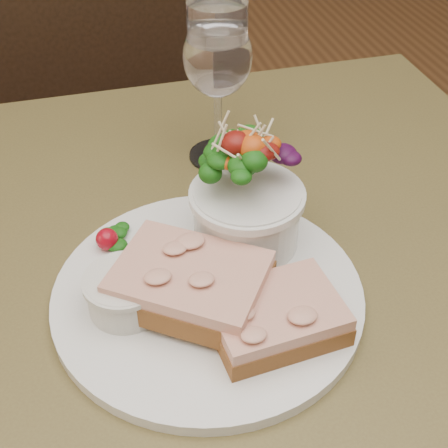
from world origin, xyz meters
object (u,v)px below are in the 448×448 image
object	(u,v)px
dinner_plate	(208,294)
sandwich_front	(276,316)
salad_bowl	(247,193)
wine_glass	(218,62)
chair_far	(116,198)
sandwich_back	(190,283)
ramekin	(125,291)
cafe_table	(219,343)

from	to	relation	value
dinner_plate	sandwich_front	distance (m)	0.08
salad_bowl	wine_glass	xyz separation A→B (m)	(0.02, 0.17, 0.05)
chair_far	sandwich_back	size ratio (longest dim) A/B	5.66
dinner_plate	salad_bowl	distance (m)	0.10
sandwich_front	sandwich_back	xyz separation A→B (m)	(-0.06, 0.05, 0.01)
sandwich_back	wine_glass	bearing A→B (deg)	105.00
sandwich_back	ramekin	xyz separation A→B (m)	(-0.06, 0.01, -0.01)
chair_far	dinner_plate	bearing A→B (deg)	81.97
ramekin	sandwich_front	bearing A→B (deg)	-25.80
chair_far	wine_glass	xyz separation A→B (m)	(0.10, -0.55, 0.58)
wine_glass	salad_bowl	bearing A→B (deg)	-95.42
chair_far	sandwich_front	distance (m)	0.97
dinner_plate	wine_glass	world-z (taller)	wine_glass
cafe_table	sandwich_back	xyz separation A→B (m)	(-0.04, -0.04, 0.14)
sandwich_front	salad_bowl	size ratio (longest dim) A/B	0.91
chair_far	ramekin	size ratio (longest dim) A/B	13.69
chair_far	sandwich_front	bearing A→B (deg)	84.81
dinner_plate	sandwich_front	size ratio (longest dim) A/B	2.46
sandwich_front	salad_bowl	distance (m)	0.12
wine_glass	cafe_table	bearing A→B (deg)	-104.72
sandwich_back	wine_glass	xyz separation A→B (m)	(0.09, 0.24, 0.09)
sandwich_back	wine_glass	size ratio (longest dim) A/B	0.91
cafe_table	dinner_plate	size ratio (longest dim) A/B	2.83
sandwich_front	wine_glass	size ratio (longest dim) A/B	0.66
cafe_table	dinner_plate	world-z (taller)	dinner_plate
sandwich_back	salad_bowl	distance (m)	0.10
sandwich_front	cafe_table	bearing A→B (deg)	102.53
chair_far	salad_bowl	world-z (taller)	chair_far
chair_far	salad_bowl	xyz separation A→B (m)	(0.09, -0.72, 0.53)
salad_bowl	dinner_plate	bearing A→B (deg)	-133.66
cafe_table	chair_far	bearing A→B (deg)	93.75
sandwich_front	salad_bowl	bearing A→B (deg)	80.58
salad_bowl	ramekin	bearing A→B (deg)	-155.63
chair_far	dinner_plate	xyz separation A→B (m)	(0.03, -0.78, 0.46)
cafe_table	wine_glass	distance (m)	0.30
cafe_table	sandwich_front	world-z (taller)	sandwich_front
sandwich_back	sandwich_front	bearing A→B (deg)	-1.90
dinner_plate	salad_bowl	world-z (taller)	salad_bowl
cafe_table	wine_glass	bearing A→B (deg)	75.28
sandwich_back	ramekin	size ratio (longest dim) A/B	2.42
dinner_plate	wine_glass	size ratio (longest dim) A/B	1.62
salad_bowl	cafe_table	bearing A→B (deg)	-140.90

